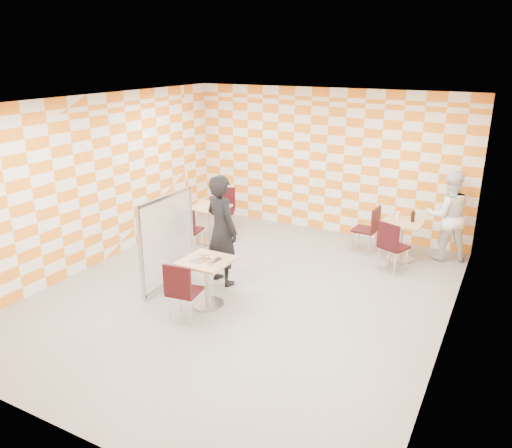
{
  "coord_description": "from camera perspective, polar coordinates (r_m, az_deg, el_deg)",
  "views": [
    {
      "loc": [
        3.54,
        -6.23,
        3.67
      ],
      "look_at": [
        0.1,
        0.2,
        1.15
      ],
      "focal_mm": 35.0,
      "sensor_mm": 36.0,
      "label": 1
    }
  ],
  "objects": [
    {
      "name": "soda_bottle",
      "position": [
        9.46,
        17.5,
        0.84
      ],
      "size": [
        0.07,
        0.07,
        0.23
      ],
      "color": "black",
      "rests_on": "second_table"
    },
    {
      "name": "second_table",
      "position": [
        9.54,
        16.29,
        -1.07
      ],
      "size": [
        0.7,
        0.7,
        0.75
      ],
      "color": "tan",
      "rests_on": "ground"
    },
    {
      "name": "man_dark",
      "position": [
        8.13,
        -3.96,
        -0.71
      ],
      "size": [
        0.79,
        0.65,
        1.85
      ],
      "primitive_type": "imported",
      "rotation": [
        0.0,
        0.0,
        2.78
      ],
      "color": "black",
      "rests_on": "ground"
    },
    {
      "name": "empty_table",
      "position": [
        10.07,
        -5.33,
        0.69
      ],
      "size": [
        0.7,
        0.7,
        0.75
      ],
      "color": "tan",
      "rests_on": "ground"
    },
    {
      "name": "chair_second_front",
      "position": [
        8.93,
        15.18,
        -2.1
      ],
      "size": [
        0.55,
        0.56,
        0.92
      ],
      "color": "black",
      "rests_on": "ground"
    },
    {
      "name": "chair_second_side",
      "position": [
        9.69,
        12.88,
        -0.24
      ],
      "size": [
        0.46,
        0.45,
        0.92
      ],
      "color": "black",
      "rests_on": "ground"
    },
    {
      "name": "partition",
      "position": [
        8.17,
        -10.06,
        -1.86
      ],
      "size": [
        0.08,
        1.38,
        1.55
      ],
      "color": "white",
      "rests_on": "ground"
    },
    {
      "name": "sport_bottle",
      "position": [
        9.56,
        15.91,
        1.09
      ],
      "size": [
        0.06,
        0.06,
        0.2
      ],
      "color": "white",
      "rests_on": "second_table"
    },
    {
      "name": "chair_empty_near",
      "position": [
        9.49,
        -7.83,
        -0.35
      ],
      "size": [
        0.49,
        0.5,
        0.92
      ],
      "color": "black",
      "rests_on": "ground"
    },
    {
      "name": "man_white",
      "position": [
        9.75,
        21.07,
        0.9
      ],
      "size": [
        1.01,
        0.92,
        1.69
      ],
      "primitive_type": "imported",
      "rotation": [
        0.0,
        0.0,
        3.57
      ],
      "color": "white",
      "rests_on": "ground"
    },
    {
      "name": "pizza_on_foil",
      "position": [
        7.44,
        -5.76,
        -4.0
      ],
      "size": [
        0.4,
        0.4,
        0.04
      ],
      "color": "silver",
      "rests_on": "main_table"
    },
    {
      "name": "chair_main_front",
      "position": [
        7.1,
        -8.53,
        -7.27
      ],
      "size": [
        0.48,
        0.48,
        0.92
      ],
      "color": "black",
      "rests_on": "ground"
    },
    {
      "name": "room_shell",
      "position": [
        7.94,
        0.53,
        3.21
      ],
      "size": [
        7.0,
        7.0,
        7.0
      ],
      "color": "gray",
      "rests_on": "ground"
    },
    {
      "name": "main_table",
      "position": [
        7.55,
        -5.63,
        -5.77
      ],
      "size": [
        0.7,
        0.7,
        0.75
      ],
      "color": "tan",
      "rests_on": "ground"
    },
    {
      "name": "chair_empty_far",
      "position": [
        10.74,
        -3.56,
        2.11
      ],
      "size": [
        0.56,
        0.56,
        0.92
      ],
      "color": "black",
      "rests_on": "ground"
    }
  ]
}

